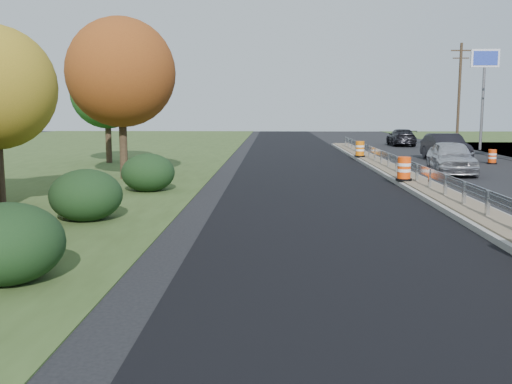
{
  "coord_description": "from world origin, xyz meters",
  "views": [
    {
      "loc": [
        -6.11,
        -16.13,
        3.19
      ],
      "look_at": [
        -6.53,
        -1.62,
        1.1
      ],
      "focal_mm": 40.0,
      "sensor_mm": 36.0,
      "label": 1
    }
  ],
  "objects_px": {
    "car_silver": "(451,157)",
    "barrel_median_mid": "(404,169)",
    "barrel_median_far": "(360,149)",
    "car_dark_far": "(401,137)",
    "barrel_shoulder_far": "(455,144)",
    "barrel_shoulder_mid": "(492,157)",
    "car_dark_mid": "(445,147)"
  },
  "relations": [
    {
      "from": "barrel_shoulder_mid",
      "to": "car_dark_mid",
      "type": "bearing_deg",
      "value": 136.86
    },
    {
      "from": "barrel_median_far",
      "to": "car_silver",
      "type": "relative_size",
      "value": 0.2
    },
    {
      "from": "barrel_median_far",
      "to": "barrel_shoulder_far",
      "type": "distance_m",
      "value": 14.92
    },
    {
      "from": "car_dark_mid",
      "to": "barrel_shoulder_far",
      "type": "bearing_deg",
      "value": 68.6
    },
    {
      "from": "barrel_shoulder_far",
      "to": "barrel_shoulder_mid",
      "type": "bearing_deg",
      "value": -98.56
    },
    {
      "from": "car_dark_far",
      "to": "barrel_median_far",
      "type": "bearing_deg",
      "value": 71.69
    },
    {
      "from": "car_silver",
      "to": "barrel_median_mid",
      "type": "bearing_deg",
      "value": -119.42
    },
    {
      "from": "barrel_median_far",
      "to": "car_dark_far",
      "type": "xyz_separation_m",
      "value": [
        6.02,
        15.3,
        0.04
      ]
    },
    {
      "from": "car_dark_mid",
      "to": "car_dark_far",
      "type": "distance_m",
      "value": 15.39
    },
    {
      "from": "car_dark_mid",
      "to": "car_dark_far",
      "type": "bearing_deg",
      "value": 86.35
    },
    {
      "from": "barrel_shoulder_mid",
      "to": "car_dark_mid",
      "type": "height_order",
      "value": "car_dark_mid"
    },
    {
      "from": "car_silver",
      "to": "car_dark_mid",
      "type": "distance_m",
      "value": 7.71
    },
    {
      "from": "barrel_median_mid",
      "to": "car_dark_far",
      "type": "relative_size",
      "value": 0.19
    },
    {
      "from": "car_silver",
      "to": "barrel_shoulder_far",
      "type": "bearing_deg",
      "value": 78.44
    },
    {
      "from": "barrel_median_mid",
      "to": "car_silver",
      "type": "height_order",
      "value": "car_silver"
    },
    {
      "from": "barrel_median_mid",
      "to": "car_dark_mid",
      "type": "height_order",
      "value": "car_dark_mid"
    },
    {
      "from": "car_dark_mid",
      "to": "barrel_median_mid",
      "type": "bearing_deg",
      "value": -114.86
    },
    {
      "from": "car_dark_far",
      "to": "car_dark_mid",
      "type": "bearing_deg",
      "value": 90.72
    },
    {
      "from": "barrel_median_far",
      "to": "barrel_shoulder_far",
      "type": "bearing_deg",
      "value": 49.99
    },
    {
      "from": "barrel_shoulder_far",
      "to": "barrel_median_mid",
      "type": "bearing_deg",
      "value": -111.99
    },
    {
      "from": "barrel_median_far",
      "to": "barrel_shoulder_far",
      "type": "xyz_separation_m",
      "value": [
        9.59,
        11.42,
        -0.32
      ]
    },
    {
      "from": "barrel_shoulder_mid",
      "to": "car_silver",
      "type": "bearing_deg",
      "value": -127.17
    },
    {
      "from": "barrel_median_mid",
      "to": "car_silver",
      "type": "xyz_separation_m",
      "value": [
        3.44,
        4.77,
        0.13
      ]
    },
    {
      "from": "barrel_median_mid",
      "to": "barrel_shoulder_far",
      "type": "xyz_separation_m",
      "value": [
        9.59,
        23.75,
        -0.32
      ]
    },
    {
      "from": "barrel_median_far",
      "to": "car_dark_mid",
      "type": "relative_size",
      "value": 0.19
    },
    {
      "from": "barrel_median_far",
      "to": "barrel_shoulder_mid",
      "type": "relative_size",
      "value": 1.16
    },
    {
      "from": "barrel_shoulder_far",
      "to": "car_silver",
      "type": "xyz_separation_m",
      "value": [
        -6.15,
        -18.98,
        0.45
      ]
    },
    {
      "from": "barrel_median_mid",
      "to": "barrel_median_far",
      "type": "relative_size",
      "value": 1.01
    },
    {
      "from": "barrel_shoulder_far",
      "to": "car_dark_far",
      "type": "height_order",
      "value": "car_dark_far"
    },
    {
      "from": "barrel_median_far",
      "to": "barrel_shoulder_far",
      "type": "height_order",
      "value": "barrel_median_far"
    },
    {
      "from": "car_dark_mid",
      "to": "car_dark_far",
      "type": "height_order",
      "value": "car_dark_mid"
    },
    {
      "from": "barrel_shoulder_mid",
      "to": "car_dark_mid",
      "type": "distance_m",
      "value": 3.03
    }
  ]
}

